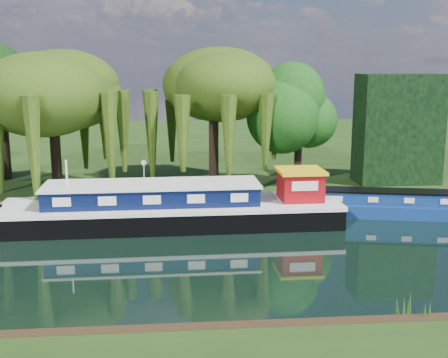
{
  "coord_description": "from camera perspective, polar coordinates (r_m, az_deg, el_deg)",
  "views": [
    {
      "loc": [
        2.63,
        -26.01,
        9.39
      ],
      "look_at": [
        5.31,
        5.04,
        2.8
      ],
      "focal_mm": 45.0,
      "sensor_mm": 36.0,
      "label": 1
    }
  ],
  "objects": [
    {
      "name": "narrowboat",
      "position": [
        35.97,
        16.36,
        -2.66
      ],
      "size": [
        12.18,
        4.4,
        1.75
      ],
      "rotation": [
        0.0,
        0.0,
        -0.2
      ],
      "color": "navy",
      "rests_on": "ground"
    },
    {
      "name": "reeds_near",
      "position": [
        20.88,
        7.46,
        -13.21
      ],
      "size": [
        33.7,
        1.5,
        1.1
      ],
      "color": "#1D4311",
      "rests_on": "ground"
    },
    {
      "name": "ground",
      "position": [
        27.78,
        -10.18,
        -8.01
      ],
      "size": [
        120.0,
        120.0,
        0.0
      ],
      "primitive_type": "plane",
      "color": "black"
    },
    {
      "name": "tree_far_mid",
      "position": [
        45.66,
        -21.72,
        8.16
      ],
      "size": [
        5.86,
        5.86,
        9.59
      ],
      "color": "black",
      "rests_on": "far_bank"
    },
    {
      "name": "far_bank",
      "position": [
        60.76,
        -7.37,
        3.16
      ],
      "size": [
        120.0,
        52.0,
        0.45
      ],
      "primitive_type": "cube",
      "color": "black",
      "rests_on": "ground"
    },
    {
      "name": "willow_left",
      "position": [
        39.33,
        -17.06,
        8.12
      ],
      "size": [
        7.67,
        7.67,
        9.19
      ],
      "color": "black",
      "rests_on": "far_bank"
    },
    {
      "name": "willow_right",
      "position": [
        39.83,
        -1.07,
        8.53
      ],
      "size": [
        7.4,
        7.4,
        9.01
      ],
      "color": "black",
      "rests_on": "far_bank"
    },
    {
      "name": "conifer_hedge",
      "position": [
        43.51,
        17.26,
        4.88
      ],
      "size": [
        6.0,
        3.0,
        8.0
      ],
      "primitive_type": "cube",
      "color": "black",
      "rests_on": "far_bank"
    },
    {
      "name": "dutch_barge",
      "position": [
        32.64,
        -5.04,
        -2.96
      ],
      "size": [
        19.63,
        4.76,
        4.13
      ],
      "rotation": [
        0.0,
        0.0,
        0.02
      ],
      "color": "black",
      "rests_on": "ground"
    },
    {
      "name": "lamppost",
      "position": [
        37.23,
        -8.13,
        1.03
      ],
      "size": [
        0.36,
        0.36,
        2.56
      ],
      "color": "silver",
      "rests_on": "far_bank"
    },
    {
      "name": "mooring_posts",
      "position": [
        35.57,
        -9.85,
        -1.97
      ],
      "size": [
        19.16,
        0.16,
        1.0
      ],
      "color": "silver",
      "rests_on": "far_bank"
    },
    {
      "name": "tree_far_right",
      "position": [
        40.2,
        7.64,
        6.56
      ],
      "size": [
        4.65,
        4.65,
        7.61
      ],
      "color": "black",
      "rests_on": "far_bank"
    }
  ]
}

